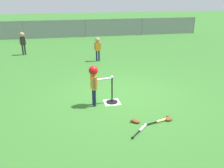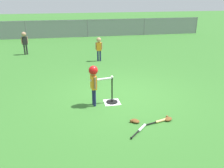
% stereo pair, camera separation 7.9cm
% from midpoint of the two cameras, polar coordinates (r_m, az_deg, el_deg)
% --- Properties ---
extents(ground_plane, '(60.00, 60.00, 0.00)m').
position_cam_midpoint_polar(ground_plane, '(7.36, 2.02, -2.62)').
color(ground_plane, '#336B28').
extents(home_plate, '(0.44, 0.44, 0.01)m').
position_cam_midpoint_polar(home_plate, '(6.90, -0.33, -4.24)').
color(home_plate, white).
rests_on(home_plate, ground_plane).
extents(batting_tee, '(0.32, 0.32, 0.72)m').
position_cam_midpoint_polar(batting_tee, '(6.85, -0.33, -3.39)').
color(batting_tee, black).
rests_on(batting_tee, ground_plane).
extents(baseball_on_tee, '(0.07, 0.07, 0.07)m').
position_cam_midpoint_polar(baseball_on_tee, '(6.62, -0.34, 1.66)').
color(baseball_on_tee, white).
rests_on(baseball_on_tee, batting_tee).
extents(batter_child, '(0.63, 0.32, 1.12)m').
position_cam_midpoint_polar(batter_child, '(6.45, -4.59, 1.48)').
color(batter_child, '#191E4C').
rests_on(batter_child, ground_plane).
extents(fielder_deep_left, '(0.30, 0.22, 1.10)m').
position_cam_midpoint_polar(fielder_deep_left, '(12.71, -20.21, 9.50)').
color(fielder_deep_left, '#262626').
rests_on(fielder_deep_left, ground_plane).
extents(fielder_deep_right, '(0.31, 0.21, 1.05)m').
position_cam_midpoint_polar(fielder_deep_right, '(10.86, -3.58, 8.80)').
color(fielder_deep_right, '#191E4C').
rests_on(fielder_deep_right, ground_plane).
extents(spare_bat_silver, '(0.50, 0.52, 0.06)m').
position_cam_midpoint_polar(spare_bat_silver, '(5.62, 6.37, -10.34)').
color(spare_bat_silver, silver).
rests_on(spare_bat_silver, ground_plane).
extents(spare_bat_wood, '(0.71, 0.25, 0.06)m').
position_cam_midpoint_polar(spare_bat_wood, '(6.00, 10.69, -8.41)').
color(spare_bat_wood, '#DBB266').
rests_on(spare_bat_wood, ground_plane).
extents(glove_by_plate, '(0.26, 0.27, 0.07)m').
position_cam_midpoint_polar(glove_by_plate, '(5.92, 5.12, -8.52)').
color(glove_by_plate, brown).
rests_on(glove_by_plate, ground_plane).
extents(glove_near_bats, '(0.27, 0.26, 0.07)m').
position_cam_midpoint_polar(glove_near_bats, '(6.14, 12.62, -7.84)').
color(glove_near_bats, brown).
rests_on(glove_near_bats, ground_plane).
extents(outfield_fence, '(16.06, 0.06, 1.15)m').
position_cam_midpoint_polar(outfield_fence, '(17.05, -6.28, 12.89)').
color(outfield_fence, slate).
rests_on(outfield_fence, ground_plane).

